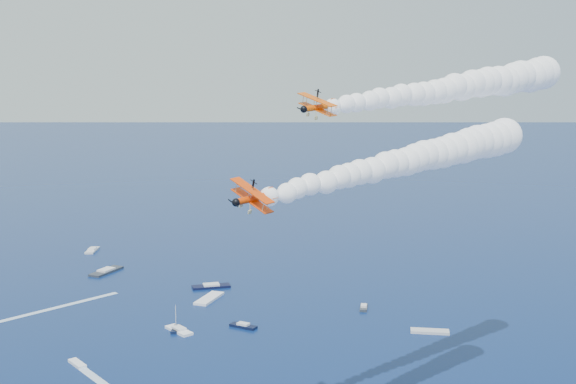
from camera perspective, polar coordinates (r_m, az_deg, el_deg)
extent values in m
cube|color=white|center=(182.53, -15.85, -12.53)|extent=(4.62, 6.38, 0.70)
cube|color=#2C323B|center=(215.70, 5.83, -8.81)|extent=(4.07, 6.68, 0.70)
cube|color=#2B3039|center=(259.55, -13.76, -5.92)|extent=(11.47, 13.68, 0.70)
cube|color=black|center=(200.14, -3.45, -10.23)|extent=(7.24, 6.66, 0.70)
cube|color=silver|center=(199.52, 10.82, -10.44)|extent=(10.37, 6.28, 0.70)
cube|color=white|center=(224.27, -6.07, -8.11)|extent=(10.10, 13.13, 0.70)
cube|color=black|center=(199.70, -8.58, -10.36)|extent=(3.16, 6.06, 0.70)
cube|color=white|center=(198.76, -8.36, -10.45)|extent=(7.09, 9.57, 0.70)
cube|color=silver|center=(290.67, -14.78, -4.34)|extent=(5.10, 10.38, 0.70)
cube|color=black|center=(236.15, -5.91, -7.21)|extent=(12.05, 4.47, 0.70)
cube|color=white|center=(226.25, -17.07, -8.40)|extent=(32.28, 23.43, 0.04)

